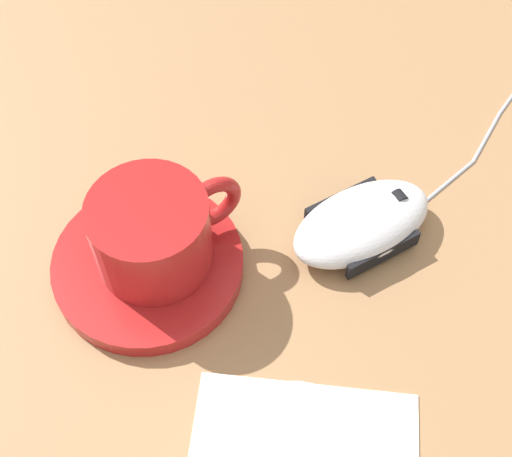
% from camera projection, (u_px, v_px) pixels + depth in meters
% --- Properties ---
extents(ground_plane, '(3.00, 3.00, 0.00)m').
position_uv_depth(ground_plane, '(253.00, 322.00, 0.47)').
color(ground_plane, olive).
extents(saucer, '(0.13, 0.13, 0.01)m').
position_uv_depth(saucer, '(148.00, 265.00, 0.48)').
color(saucer, maroon).
rests_on(saucer, ground).
extents(coffee_cup, '(0.10, 0.08, 0.06)m').
position_uv_depth(coffee_cup, '(154.00, 232.00, 0.46)').
color(coffee_cup, maroon).
rests_on(coffee_cup, saucer).
extents(computer_mouse, '(0.12, 0.11, 0.03)m').
position_uv_depth(computer_mouse, '(362.00, 223.00, 0.49)').
color(computer_mouse, silver).
rests_on(computer_mouse, ground).
extents(mouse_cable, '(0.11, 0.26, 0.00)m').
position_uv_depth(mouse_cable, '(504.00, 87.00, 0.58)').
color(mouse_cable, gray).
rests_on(mouse_cable, ground).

